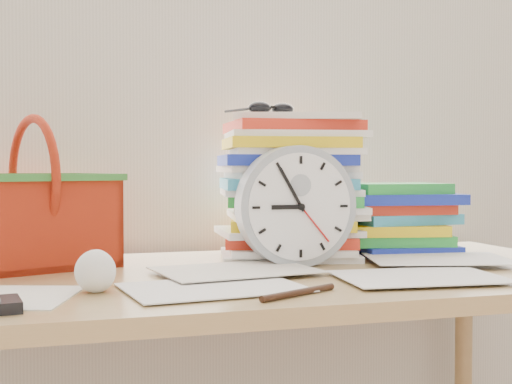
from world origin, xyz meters
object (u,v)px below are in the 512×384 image
object	(u,v)px
desk	(258,310)
basket	(33,193)
paper_stack	(291,187)
book_stack	(400,219)
clock	(296,206)

from	to	relation	value
desk	basket	world-z (taller)	basket
paper_stack	book_stack	xyz separation A→B (m)	(0.26, -0.01, -0.07)
book_stack	clock	bearing A→B (deg)	-157.71
desk	basket	xyz separation A→B (m)	(-0.41, 0.19, 0.22)
basket	book_stack	bearing A→B (deg)	-21.73
paper_stack	clock	xyz separation A→B (m)	(-0.04, -0.13, -0.03)
desk	basket	distance (m)	0.50
paper_stack	clock	distance (m)	0.14
desk	paper_stack	world-z (taller)	paper_stack
desk	clock	xyz separation A→B (m)	(0.09, 0.04, 0.20)
desk	paper_stack	distance (m)	0.32
paper_stack	clock	world-z (taller)	paper_stack
paper_stack	basket	bearing A→B (deg)	178.97
desk	book_stack	xyz separation A→B (m)	(0.39, 0.17, 0.16)
book_stack	basket	distance (m)	0.80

